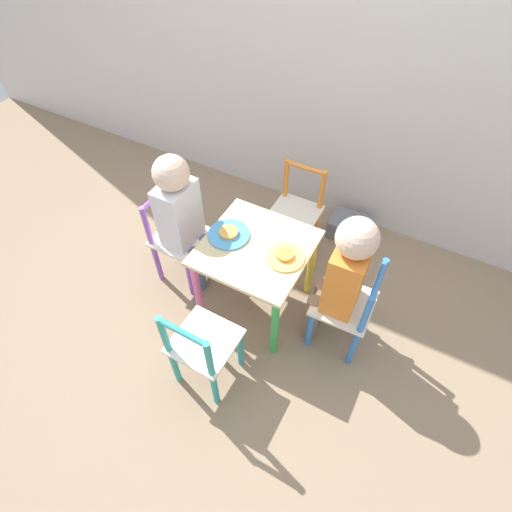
{
  "coord_description": "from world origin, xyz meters",
  "views": [
    {
      "loc": [
        0.57,
        -1.06,
        1.8
      ],
      "look_at": [
        0.0,
        0.0,
        0.39
      ],
      "focal_mm": 28.0,
      "sensor_mm": 36.0,
      "label": 1
    }
  ],
  "objects_px": {
    "kids_table": "(256,258)",
    "chair_orange": "(295,214)",
    "plate_right": "(285,257)",
    "chair_blue": "(348,308)",
    "chair_teal": "(202,348)",
    "plate_left": "(229,234)",
    "child_right": "(343,274)",
    "chair_purple": "(178,239)",
    "child_left": "(182,213)",
    "storage_bin": "(349,228)"
  },
  "relations": [
    {
      "from": "kids_table",
      "to": "child_right",
      "type": "relative_size",
      "value": 0.61
    },
    {
      "from": "child_left",
      "to": "plate_left",
      "type": "xyz_separation_m",
      "value": [
        0.26,
        -0.0,
        -0.01
      ]
    },
    {
      "from": "plate_left",
      "to": "storage_bin",
      "type": "relative_size",
      "value": 0.84
    },
    {
      "from": "chair_purple",
      "to": "chair_orange",
      "type": "distance_m",
      "value": 0.66
    },
    {
      "from": "kids_table",
      "to": "chair_orange",
      "type": "bearing_deg",
      "value": 90.36
    },
    {
      "from": "chair_purple",
      "to": "chair_orange",
      "type": "height_order",
      "value": "same"
    },
    {
      "from": "chair_purple",
      "to": "plate_left",
      "type": "xyz_separation_m",
      "value": [
        0.32,
        -0.0,
        0.2
      ]
    },
    {
      "from": "child_left",
      "to": "child_right",
      "type": "bearing_deg",
      "value": -88.96
    },
    {
      "from": "kids_table",
      "to": "plate_left",
      "type": "height_order",
      "value": "plate_left"
    },
    {
      "from": "chair_teal",
      "to": "plate_left",
      "type": "distance_m",
      "value": 0.52
    },
    {
      "from": "chair_teal",
      "to": "chair_purple",
      "type": "bearing_deg",
      "value": -44.61
    },
    {
      "from": "chair_teal",
      "to": "plate_left",
      "type": "height_order",
      "value": "chair_teal"
    },
    {
      "from": "chair_teal",
      "to": "child_right",
      "type": "bearing_deg",
      "value": -129.84
    },
    {
      "from": "chair_orange",
      "to": "chair_teal",
      "type": "bearing_deg",
      "value": -90.58
    },
    {
      "from": "child_left",
      "to": "plate_right",
      "type": "xyz_separation_m",
      "value": [
        0.55,
        -0.0,
        -0.01
      ]
    },
    {
      "from": "chair_blue",
      "to": "chair_orange",
      "type": "relative_size",
      "value": 1.0
    },
    {
      "from": "chair_blue",
      "to": "child_right",
      "type": "distance_m",
      "value": 0.22
    },
    {
      "from": "child_right",
      "to": "child_left",
      "type": "xyz_separation_m",
      "value": [
        -0.81,
        -0.01,
        -0.0
      ]
    },
    {
      "from": "chair_teal",
      "to": "plate_right",
      "type": "relative_size",
      "value": 3.08
    },
    {
      "from": "chair_blue",
      "to": "chair_teal",
      "type": "bearing_deg",
      "value": -46.43
    },
    {
      "from": "kids_table",
      "to": "child_right",
      "type": "bearing_deg",
      "value": 2.06
    },
    {
      "from": "chair_purple",
      "to": "child_right",
      "type": "relative_size",
      "value": 0.68
    },
    {
      "from": "kids_table",
      "to": "plate_right",
      "type": "distance_m",
      "value": 0.17
    },
    {
      "from": "chair_orange",
      "to": "child_right",
      "type": "xyz_separation_m",
      "value": [
        0.41,
        -0.45,
        0.21
      ]
    },
    {
      "from": "kids_table",
      "to": "storage_bin",
      "type": "height_order",
      "value": "kids_table"
    },
    {
      "from": "child_right",
      "to": "child_left",
      "type": "relative_size",
      "value": 1.0
    },
    {
      "from": "chair_blue",
      "to": "chair_orange",
      "type": "bearing_deg",
      "value": -135.85
    },
    {
      "from": "chair_purple",
      "to": "plate_right",
      "type": "relative_size",
      "value": 3.08
    },
    {
      "from": "chair_blue",
      "to": "child_left",
      "type": "bearing_deg",
      "value": -90.97
    },
    {
      "from": "chair_blue",
      "to": "chair_purple",
      "type": "height_order",
      "value": "same"
    },
    {
      "from": "child_right",
      "to": "plate_left",
      "type": "distance_m",
      "value": 0.55
    },
    {
      "from": "chair_orange",
      "to": "child_left",
      "type": "xyz_separation_m",
      "value": [
        -0.4,
        -0.47,
        0.21
      ]
    },
    {
      "from": "chair_blue",
      "to": "plate_right",
      "type": "bearing_deg",
      "value": -89.08
    },
    {
      "from": "chair_blue",
      "to": "child_right",
      "type": "xyz_separation_m",
      "value": [
        -0.06,
        -0.0,
        0.21
      ]
    },
    {
      "from": "kids_table",
      "to": "storage_bin",
      "type": "bearing_deg",
      "value": 70.11
    },
    {
      "from": "chair_purple",
      "to": "plate_right",
      "type": "height_order",
      "value": "chair_purple"
    },
    {
      "from": "plate_right",
      "to": "storage_bin",
      "type": "distance_m",
      "value": 0.83
    },
    {
      "from": "plate_right",
      "to": "child_left",
      "type": "bearing_deg",
      "value": 179.98
    },
    {
      "from": "chair_purple",
      "to": "plate_left",
      "type": "distance_m",
      "value": 0.38
    },
    {
      "from": "chair_purple",
      "to": "child_left",
      "type": "height_order",
      "value": "child_left"
    },
    {
      "from": "chair_orange",
      "to": "child_left",
      "type": "height_order",
      "value": "child_left"
    },
    {
      "from": "kids_table",
      "to": "storage_bin",
      "type": "xyz_separation_m",
      "value": [
        0.26,
        0.72,
        -0.31
      ]
    },
    {
      "from": "plate_left",
      "to": "plate_right",
      "type": "bearing_deg",
      "value": -0.0
    },
    {
      "from": "child_left",
      "to": "plate_left",
      "type": "height_order",
      "value": "child_left"
    },
    {
      "from": "chair_purple",
      "to": "chair_orange",
      "type": "xyz_separation_m",
      "value": [
        0.46,
        0.47,
        0.0
      ]
    },
    {
      "from": "plate_right",
      "to": "storage_bin",
      "type": "height_order",
      "value": "plate_right"
    },
    {
      "from": "chair_purple",
      "to": "plate_right",
      "type": "distance_m",
      "value": 0.64
    },
    {
      "from": "plate_right",
      "to": "chair_blue",
      "type": "bearing_deg",
      "value": 2.98
    },
    {
      "from": "child_left",
      "to": "storage_bin",
      "type": "bearing_deg",
      "value": -42.83
    },
    {
      "from": "chair_blue",
      "to": "plate_right",
      "type": "distance_m",
      "value": 0.38
    }
  ]
}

